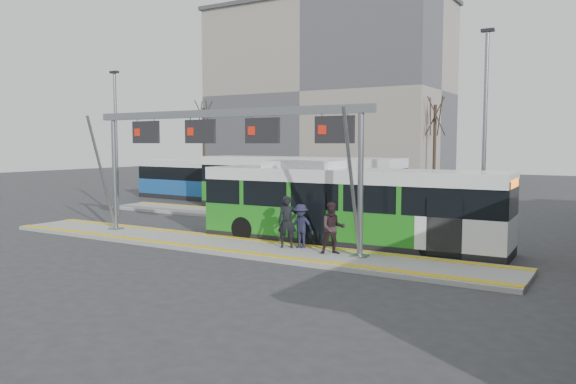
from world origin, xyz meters
name	(u,v)px	position (x,y,z in m)	size (l,w,h in m)	color
ground	(226,247)	(0.00, 0.00, 0.00)	(120.00, 120.00, 0.00)	#2D2D30
platform_main	(226,245)	(0.00, 0.00, 0.07)	(22.00, 3.00, 0.15)	gray
platform_second	(257,216)	(-4.00, 8.00, 0.07)	(20.00, 3.00, 0.15)	gray
tactile_main	(226,243)	(0.00, 0.00, 0.16)	(22.00, 2.65, 0.02)	yellow
tactile_second	(269,212)	(-4.00, 9.15, 0.16)	(20.00, 0.35, 0.02)	yellow
gantry	(222,136)	(-0.35, 0.25, 4.30)	(13.00, 1.68, 5.20)	slate
apartment_block	(328,94)	(-14.00, 36.00, 9.21)	(24.50, 12.50, 18.40)	gray
hero_bus	(348,207)	(3.91, 2.76, 1.52)	(12.18, 2.94, 3.33)	black
bg_bus_green	(298,184)	(-3.60, 11.74, 1.58)	(12.88, 3.09, 3.20)	black
bg_bus_blue	(202,180)	(-12.72, 13.81, 1.38)	(10.81, 3.02, 2.79)	black
passenger_a	(287,222)	(2.49, 0.45, 1.12)	(0.71, 0.46, 1.94)	black
passenger_b	(333,228)	(4.49, 0.25, 1.07)	(0.89, 0.70, 1.84)	#2E1E21
passenger_c	(301,226)	(2.95, 0.67, 0.97)	(1.05, 0.61, 1.63)	#1B1C31
tree_left	(375,113)	(-6.98, 31.81, 6.77)	(1.40, 1.40, 8.93)	#382B21
tree_mid	(435,117)	(-1.11, 31.11, 6.30)	(1.40, 1.40, 8.31)	#382B21
tree_far	(203,118)	(-23.56, 27.17, 6.52)	(1.40, 1.40, 8.60)	#382B21
lamp_west	(116,140)	(-10.66, 4.17, 4.20)	(0.50, 0.25, 7.91)	slate
lamp_east	(485,131)	(8.31, 6.06, 4.50)	(0.50, 0.25, 8.51)	slate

